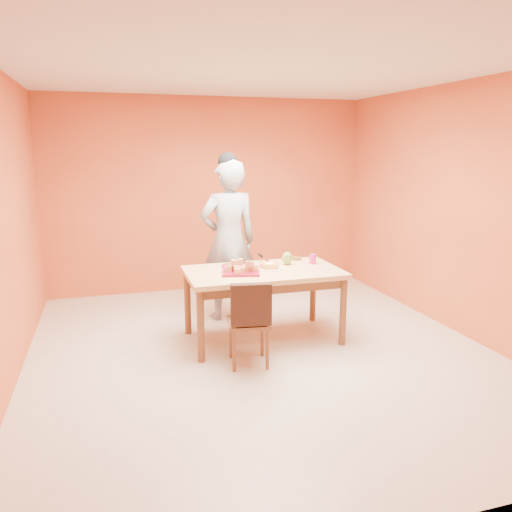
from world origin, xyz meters
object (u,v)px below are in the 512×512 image
object	(u,v)px
magenta_glass	(313,259)
checker_tin	(296,258)
pastry_platter	(241,272)
sponge_cake	(269,266)
person	(229,241)
dining_chair	(249,321)
red_dinner_plate	(233,266)
egg_ornament	(287,258)
dining_table	(263,279)

from	to	relation	value
magenta_glass	checker_tin	size ratio (longest dim) A/B	0.96
pastry_platter	sponge_cake	world-z (taller)	sponge_cake
person	sponge_cake	world-z (taller)	person
person	dining_chair	bearing A→B (deg)	79.43
dining_chair	sponge_cake	size ratio (longest dim) A/B	4.02
person	red_dinner_plate	distance (m)	0.58
dining_chair	egg_ornament	bearing A→B (deg)	57.66
dining_table	checker_tin	distance (m)	0.62
dining_chair	checker_tin	distance (m)	1.28
dining_table	pastry_platter	size ratio (longest dim) A/B	4.31
pastry_platter	dining_chair	bearing A→B (deg)	-96.82
dining_table	pastry_platter	world-z (taller)	pastry_platter
dining_table	dining_chair	size ratio (longest dim) A/B	1.92
pastry_platter	checker_tin	bearing A→B (deg)	27.29
dining_table	sponge_cake	xyz separation A→B (m)	(0.08, 0.03, 0.13)
sponge_cake	egg_ornament	size ratio (longest dim) A/B	1.47
checker_tin	dining_chair	bearing A→B (deg)	-131.61
checker_tin	magenta_glass	bearing A→B (deg)	-66.10
pastry_platter	red_dinner_plate	world-z (taller)	pastry_platter
red_dinner_plate	dining_chair	bearing A→B (deg)	-94.14
pastry_platter	checker_tin	world-z (taller)	checker_tin
red_dinner_plate	person	bearing A→B (deg)	81.48
pastry_platter	egg_ornament	xyz separation A→B (m)	(0.58, 0.20, 0.06)
dining_table	red_dinner_plate	size ratio (longest dim) A/B	6.28
dining_table	sponge_cake	world-z (taller)	sponge_cake
egg_ornament	checker_tin	distance (m)	0.26
magenta_glass	checker_tin	xyz separation A→B (m)	(-0.10, 0.23, -0.04)
sponge_cake	dining_chair	bearing A→B (deg)	-123.19
egg_ornament	person	bearing A→B (deg)	138.48
sponge_cake	egg_ornament	world-z (taller)	egg_ornament
sponge_cake	dining_table	bearing A→B (deg)	-160.89
red_dinner_plate	sponge_cake	xyz separation A→B (m)	(0.33, -0.21, 0.03)
magenta_glass	checker_tin	distance (m)	0.26
pastry_platter	sponge_cake	bearing A→B (deg)	11.45
person	red_dinner_plate	size ratio (longest dim) A/B	7.38
sponge_cake	egg_ornament	distance (m)	0.29
dining_table	person	distance (m)	0.85
pastry_platter	egg_ornament	size ratio (longest dim) A/B	2.63
pastry_platter	sponge_cake	xyz separation A→B (m)	(0.33, 0.07, 0.02)
dining_table	egg_ornament	xyz separation A→B (m)	(0.33, 0.16, 0.16)
dining_table	person	world-z (taller)	person
red_dinner_plate	egg_ornament	bearing A→B (deg)	-7.60
red_dinner_plate	dining_table	bearing A→B (deg)	-42.93
person	sponge_cake	bearing A→B (deg)	103.74
pastry_platter	egg_ornament	bearing A→B (deg)	19.32
dining_table	sponge_cake	size ratio (longest dim) A/B	7.71
person	red_dinner_plate	world-z (taller)	person
dining_chair	sponge_cake	xyz separation A→B (m)	(0.39, 0.60, 0.36)
egg_ornament	magenta_glass	world-z (taller)	egg_ornament
egg_ornament	checker_tin	bearing A→B (deg)	56.02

